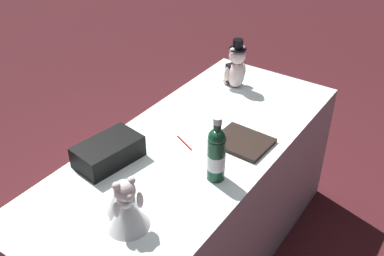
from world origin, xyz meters
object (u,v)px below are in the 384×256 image
(gift_case_black, at_px, (108,152))
(teddy_bear_groom, at_px, (236,67))
(teddy_bear_bride, at_px, (125,204))
(guestbook, at_px, (243,142))
(signing_pen, at_px, (185,143))
(champagne_bottle, at_px, (216,154))

(gift_case_black, bearing_deg, teddy_bear_groom, 173.50)
(teddy_bear_bride, bearing_deg, teddy_bear_groom, -169.82)
(gift_case_black, xyz_separation_m, guestbook, (-0.48, 0.44, -0.04))
(teddy_bear_groom, bearing_deg, signing_pen, 8.53)
(teddy_bear_groom, distance_m, champagne_bottle, 0.88)
(teddy_bear_groom, bearing_deg, guestbook, 33.57)
(teddy_bear_bride, xyz_separation_m, gift_case_black, (-0.26, -0.33, -0.05))
(champagne_bottle, height_order, signing_pen, champagne_bottle)
(guestbook, bearing_deg, signing_pen, -52.76)
(teddy_bear_groom, relative_size, teddy_bear_bride, 1.32)
(teddy_bear_groom, height_order, gift_case_black, teddy_bear_groom)
(signing_pen, relative_size, guestbook, 0.50)
(teddy_bear_groom, height_order, champagne_bottle, champagne_bottle)
(signing_pen, distance_m, gift_case_black, 0.38)
(signing_pen, xyz_separation_m, gift_case_black, (0.31, -0.21, 0.05))
(champagne_bottle, bearing_deg, teddy_bear_bride, -17.97)
(teddy_bear_groom, relative_size, guestbook, 1.14)
(champagne_bottle, relative_size, signing_pen, 2.40)
(teddy_bear_groom, height_order, teddy_bear_bride, teddy_bear_groom)
(signing_pen, height_order, guestbook, guestbook)
(teddy_bear_groom, distance_m, teddy_bear_bride, 1.25)
(guestbook, bearing_deg, gift_case_black, -40.75)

